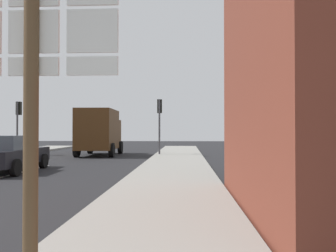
% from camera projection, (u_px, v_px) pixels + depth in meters
% --- Properties ---
extents(ground_plane, '(80.00, 80.00, 0.00)m').
position_uv_depth(ground_plane, '(28.00, 171.00, 13.80)').
color(ground_plane, '#232326').
extents(sidewalk_right, '(3.06, 44.00, 0.14)m').
position_uv_depth(sidewalk_right, '(172.00, 177.00, 11.50)').
color(sidewalk_right, gray).
rests_on(sidewalk_right, ground).
extents(sedan_far, '(2.13, 4.28, 1.47)m').
position_uv_depth(sedan_far, '(8.00, 153.00, 13.34)').
color(sedan_far, black).
rests_on(sedan_far, ground).
extents(delivery_truck, '(2.63, 5.07, 3.05)m').
position_uv_depth(delivery_truck, '(99.00, 131.00, 22.30)').
color(delivery_truck, '#4C2D14').
rests_on(delivery_truck, ground).
extents(route_sign_post, '(1.66, 0.14, 3.20)m').
position_uv_depth(route_sign_post, '(32.00, 95.00, 3.21)').
color(route_sign_post, brown).
rests_on(route_sign_post, ground).
extents(traffic_light_far_right, '(0.30, 0.49, 3.73)m').
position_uv_depth(traffic_light_far_right, '(160.00, 114.00, 21.93)').
color(traffic_light_far_right, '#47474C').
rests_on(traffic_light_far_right, ground).
extents(traffic_light_far_left, '(0.30, 0.49, 3.64)m').
position_uv_depth(traffic_light_far_left, '(18.00, 116.00, 22.67)').
color(traffic_light_far_left, '#47474C').
rests_on(traffic_light_far_left, ground).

